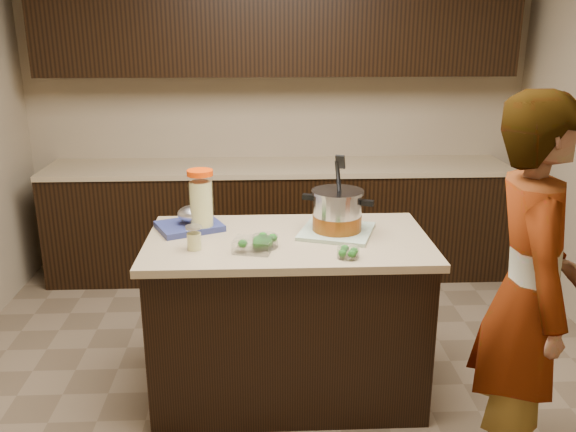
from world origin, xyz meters
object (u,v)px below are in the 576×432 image
at_px(island, 288,316).
at_px(lemonade_pitcher, 201,204).
at_px(stock_pot, 337,213).
at_px(person, 528,297).

relative_size(island, lemonade_pitcher, 4.43).
bearing_deg(island, stock_pot, 14.15).
distance_m(lemonade_pitcher, person, 1.66).
height_order(island, stock_pot, stock_pot).
relative_size(stock_pot, lemonade_pitcher, 1.17).
height_order(island, person, person).
xyz_separation_m(island, stock_pot, (0.26, 0.07, 0.56)).
bearing_deg(island, person, -34.65).
distance_m(island, stock_pot, 0.62).
xyz_separation_m(stock_pot, lemonade_pitcher, (-0.71, 0.06, 0.04)).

